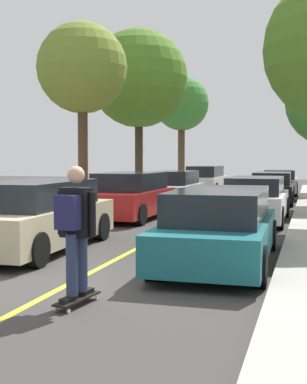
{
  "coord_description": "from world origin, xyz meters",
  "views": [
    {
      "loc": [
        3.55,
        -7.34,
        1.96
      ],
      "look_at": [
        0.26,
        3.52,
        1.2
      ],
      "focal_mm": 48.81,
      "sensor_mm": 36.0,
      "label": 1
    }
  ],
  "objects": [
    {
      "name": "street_tree_left_nearest",
      "position": [
        -4.19,
        9.59,
        5.02
      ],
      "size": [
        3.16,
        3.16,
        6.51
      ],
      "color": "#4C3823",
      "rests_on": "sidewalk_left"
    },
    {
      "name": "skateboarder",
      "position": [
        0.62,
        -1.19,
        1.09
      ],
      "size": [
        0.59,
        0.71,
        1.74
      ],
      "color": "black",
      "rests_on": "skateboard"
    },
    {
      "name": "parked_car_right_nearest",
      "position": [
        1.96,
        2.12,
        0.68
      ],
      "size": [
        1.98,
        4.68,
        1.37
      ],
      "color": "#196066",
      "rests_on": "ground"
    },
    {
      "name": "parked_car_left_farthest",
      "position": [
        -1.96,
        20.59,
        0.73
      ],
      "size": [
        1.86,
        4.15,
        1.47
      ],
      "color": "white",
      "rests_on": "ground"
    },
    {
      "name": "ground",
      "position": [
        0.0,
        0.0,
        0.0
      ],
      "size": [
        80.0,
        80.0,
        0.0
      ],
      "primitive_type": "plane",
      "color": "#3D3A38"
    },
    {
      "name": "parked_car_right_farthest",
      "position": [
        1.96,
        20.77,
        0.63
      ],
      "size": [
        1.93,
        4.19,
        1.28
      ],
      "color": "#B7B7BC",
      "rests_on": "ground"
    },
    {
      "name": "center_line",
      "position": [
        0.0,
        4.0,
        0.0
      ],
      "size": [
        0.12,
        39.2,
        0.01
      ],
      "primitive_type": "cube",
      "color": "gold",
      "rests_on": "ground"
    },
    {
      "name": "skateboard",
      "position": [
        0.62,
        -1.15,
        0.09
      ],
      "size": [
        0.34,
        0.86,
        0.1
      ],
      "color": "black",
      "rests_on": "ground"
    },
    {
      "name": "parked_car_left_far",
      "position": [
        -1.96,
        13.74,
        0.67
      ],
      "size": [
        1.89,
        4.04,
        1.37
      ],
      "color": "#B7B7BC",
      "rests_on": "ground"
    },
    {
      "name": "parked_car_right_far",
      "position": [
        1.96,
        15.32,
        0.64
      ],
      "size": [
        1.88,
        4.66,
        1.31
      ],
      "color": "black",
      "rests_on": "ground"
    },
    {
      "name": "parked_car_left_near",
      "position": [
        -1.96,
        8.12,
        0.72
      ],
      "size": [
        2.08,
        4.07,
        1.47
      ],
      "color": "maroon",
      "rests_on": "ground"
    },
    {
      "name": "street_tree_left_far",
      "position": [
        -4.19,
        24.12,
        5.2
      ],
      "size": [
        3.34,
        3.34,
        6.79
      ],
      "color": "#4C3823",
      "rests_on": "sidewalk_left"
    },
    {
      "name": "street_tree_left_near",
      "position": [
        -4.19,
        15.83,
        5.58
      ],
      "size": [
        4.54,
        4.54,
        7.72
      ],
      "color": "#3D2D1E",
      "rests_on": "sidewalk_left"
    },
    {
      "name": "parked_car_left_nearest",
      "position": [
        -1.96,
        2.35,
        0.72
      ],
      "size": [
        2.03,
        4.65,
        1.46
      ],
      "color": "#BCAD89",
      "rests_on": "ground"
    },
    {
      "name": "parked_car_right_near",
      "position": [
        1.96,
        8.54,
        0.66
      ],
      "size": [
        1.84,
        4.46,
        1.36
      ],
      "color": "white",
      "rests_on": "ground"
    }
  ]
}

